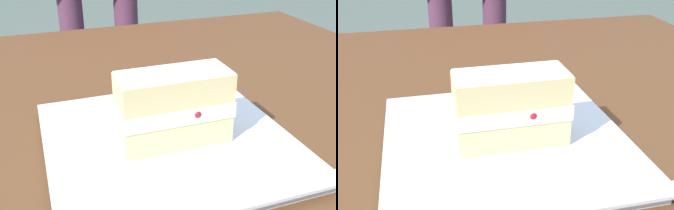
% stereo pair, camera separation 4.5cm
% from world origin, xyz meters
% --- Properties ---
extents(patio_table, '(1.20, 0.94, 0.72)m').
position_xyz_m(patio_table, '(0.00, 0.00, 0.62)').
color(patio_table, brown).
rests_on(patio_table, ground).
extents(dessert_plate, '(0.28, 0.28, 0.02)m').
position_xyz_m(dessert_plate, '(-0.07, 0.09, 0.73)').
color(dessert_plate, white).
rests_on(dessert_plate, patio_table).
extents(cake_slice, '(0.13, 0.06, 0.08)m').
position_xyz_m(cake_slice, '(-0.08, 0.10, 0.78)').
color(cake_slice, '#EAD18C').
rests_on(cake_slice, dessert_plate).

